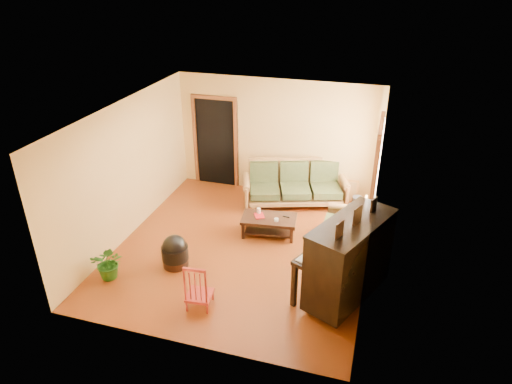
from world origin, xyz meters
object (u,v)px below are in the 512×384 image
(ceramic_crock, at_px, (357,202))
(potted_plant, at_px, (109,263))
(coffee_table, at_px, (269,226))
(piano, at_px, (349,262))
(red_chair, at_px, (199,284))
(armchair, at_px, (343,222))
(footstool, at_px, (175,255))
(sofa, at_px, (295,185))

(ceramic_crock, height_order, potted_plant, potted_plant)
(coffee_table, xyz_separation_m, potted_plant, (-2.20, -2.07, 0.11))
(piano, relative_size, red_chair, 1.95)
(armchair, xyz_separation_m, footstool, (-2.69, -1.57, -0.22))
(footstool, bearing_deg, potted_plant, -145.15)
(piano, bearing_deg, armchair, 123.75)
(potted_plant, bearing_deg, ceramic_crock, 44.20)
(piano, xyz_separation_m, footstool, (-2.95, 0.03, -0.48))
(footstool, bearing_deg, coffee_table, 47.99)
(coffee_table, relative_size, footstool, 2.25)
(footstool, xyz_separation_m, red_chair, (0.81, -0.85, 0.18))
(coffee_table, xyz_separation_m, ceramic_crock, (1.54, 1.57, -0.06))
(coffee_table, bearing_deg, sofa, 81.03)
(sofa, relative_size, piano, 1.39)
(coffee_table, bearing_deg, armchair, 5.13)
(piano, height_order, potted_plant, piano)
(sofa, xyz_separation_m, piano, (1.44, -2.84, 0.23))
(sofa, bearing_deg, piano, -81.51)
(coffee_table, xyz_separation_m, red_chair, (-0.49, -2.29, 0.21))
(sofa, height_order, armchair, sofa)
(piano, bearing_deg, footstool, -156.29)
(sofa, distance_m, armchair, 1.71)
(coffee_table, relative_size, potted_plant, 1.75)
(ceramic_crock, bearing_deg, potted_plant, -135.80)
(footstool, distance_m, ceramic_crock, 4.14)
(piano, relative_size, potted_plant, 2.66)
(armchair, bearing_deg, potted_plant, -148.46)
(armchair, xyz_separation_m, piano, (0.27, -1.60, 0.26))
(potted_plant, bearing_deg, red_chair, -7.50)
(red_chair, bearing_deg, potted_plant, 166.50)
(ceramic_crock, bearing_deg, armchair, -96.21)
(sofa, relative_size, ceramic_crock, 8.27)
(coffee_table, bearing_deg, ceramic_crock, 45.49)
(armchair, xyz_separation_m, potted_plant, (-3.59, -2.19, -0.15))
(sofa, distance_m, piano, 3.19)
(coffee_table, xyz_separation_m, footstool, (-1.30, -1.44, 0.03))
(sofa, height_order, piano, piano)
(coffee_table, bearing_deg, potted_plant, -136.74)
(coffee_table, distance_m, piano, 2.27)
(coffee_table, bearing_deg, red_chair, -101.96)
(potted_plant, bearing_deg, coffee_table, 43.26)
(coffee_table, distance_m, footstool, 1.94)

